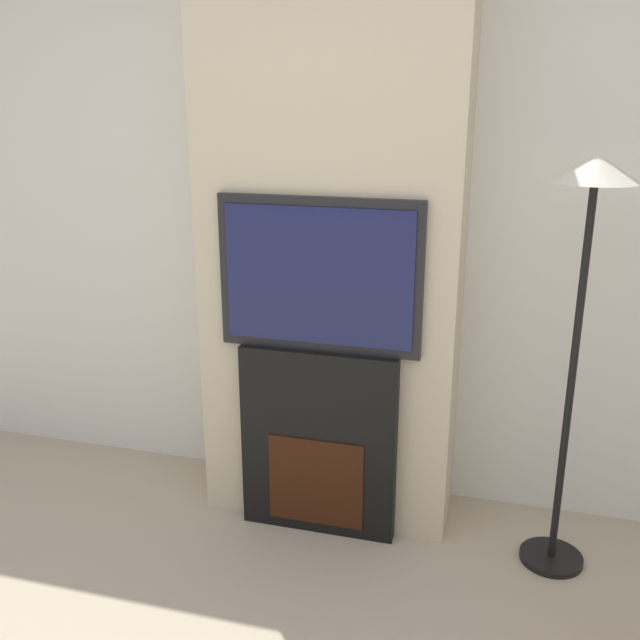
# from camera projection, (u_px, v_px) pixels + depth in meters

# --- Properties ---
(wall_back) EXTENTS (6.00, 0.06, 2.70)m
(wall_back) POSITION_uv_depth(u_px,v_px,m) (346.00, 212.00, 3.22)
(wall_back) COLOR silver
(wall_back) RESTS_ON ground_plane
(chimney_breast) EXTENTS (1.10, 0.40, 2.70)m
(chimney_breast) POSITION_uv_depth(u_px,v_px,m) (333.00, 220.00, 3.00)
(chimney_breast) COLOR beige
(chimney_breast) RESTS_ON ground_plane
(fireplace) EXTENTS (0.68, 0.15, 0.84)m
(fireplace) POSITION_uv_depth(u_px,v_px,m) (320.00, 441.00, 3.10)
(fireplace) COLOR black
(fireplace) RESTS_ON ground_plane
(television) EXTENTS (0.84, 0.07, 0.64)m
(television) POSITION_uv_depth(u_px,v_px,m) (320.00, 275.00, 2.87)
(television) COLOR black
(television) RESTS_ON fireplace
(floor_lamp) EXTENTS (0.31, 0.31, 1.66)m
(floor_lamp) POSITION_uv_depth(u_px,v_px,m) (586.00, 253.00, 2.58)
(floor_lamp) COLOR black
(floor_lamp) RESTS_ON ground_plane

